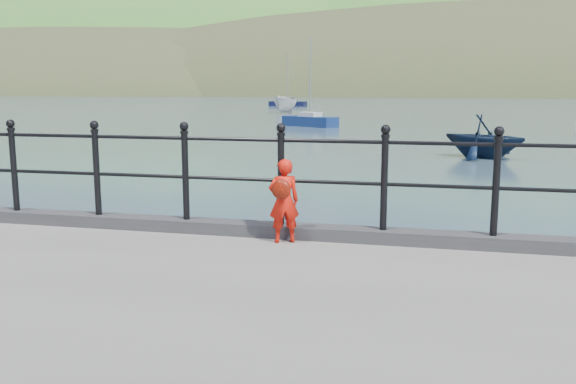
% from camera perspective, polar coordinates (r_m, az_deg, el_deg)
% --- Properties ---
extents(ground, '(600.00, 600.00, 0.00)m').
position_cam_1_polar(ground, '(7.87, -4.68, -10.74)').
color(ground, '#2D4251').
rests_on(ground, ground).
extents(kerb, '(60.00, 0.30, 0.15)m').
position_cam_1_polar(kerb, '(7.42, -5.16, -3.34)').
color(kerb, '#28282B').
rests_on(kerb, quay).
extents(railing, '(18.11, 0.11, 1.20)m').
position_cam_1_polar(railing, '(7.29, -5.25, 2.40)').
color(railing, black).
rests_on(railing, kerb).
extents(far_shore, '(830.00, 200.00, 156.00)m').
position_cam_1_polar(far_shore, '(250.32, 21.58, 3.31)').
color(far_shore, '#333A21').
rests_on(far_shore, ground).
extents(child, '(0.42, 0.36, 0.96)m').
position_cam_1_polar(child, '(6.90, -0.40, -0.76)').
color(child, red).
rests_on(child, quay).
extents(launch_white, '(2.40, 5.03, 1.87)m').
position_cam_1_polar(launch_white, '(65.69, -0.25, 8.22)').
color(launch_white, silver).
rests_on(launch_white, ground).
extents(launch_navy, '(4.22, 4.06, 1.71)m').
position_cam_1_polar(launch_navy, '(25.06, 17.85, 4.99)').
color(launch_navy, black).
rests_on(launch_navy, ground).
extents(sailboat_left, '(5.56, 2.42, 7.74)m').
position_cam_1_polar(sailboat_left, '(88.85, -0.02, 8.25)').
color(sailboat_left, black).
rests_on(sailboat_left, ground).
extents(sailboat_port, '(4.34, 3.35, 6.43)m').
position_cam_1_polar(sailboat_port, '(43.28, 2.06, 6.60)').
color(sailboat_port, navy).
rests_on(sailboat_port, ground).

